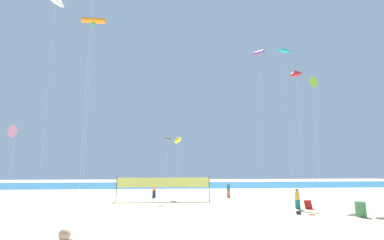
{
  "coord_description": "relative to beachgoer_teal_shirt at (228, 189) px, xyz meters",
  "views": [
    {
      "loc": [
        -0.39,
        -16.66,
        3.11
      ],
      "look_at": [
        1.85,
        10.17,
        7.81
      ],
      "focal_mm": 25.66,
      "sensor_mm": 36.0,
      "label": 1
    }
  ],
  "objects": [
    {
      "name": "ground_plane",
      "position": [
        -6.05,
        -13.32,
        -0.82
      ],
      "size": [
        120.0,
        120.0,
        0.0
      ],
      "primitive_type": "plane",
      "color": "beige"
    },
    {
      "name": "ocean_band",
      "position": [
        -6.05,
        22.4,
        -0.82
      ],
      "size": [
        120.0,
        20.0,
        0.01
      ],
      "primitive_type": "cube",
      "color": "#1E6B99",
      "rests_on": "ground"
    },
    {
      "name": "beachgoer_teal_shirt",
      "position": [
        0.0,
        0.0,
        0.0
      ],
      "size": [
        0.35,
        0.35,
        1.54
      ],
      "rotation": [
        0.0,
        0.0,
        4.45
      ],
      "color": "#EA7260",
      "rests_on": "ground"
    },
    {
      "name": "beachgoer_mustard_shirt",
      "position": [
        3.49,
        -8.86,
        -0.01
      ],
      "size": [
        0.35,
        0.35,
        1.53
      ],
      "rotation": [
        0.0,
        0.0,
        0.13
      ],
      "color": "#19727A",
      "rests_on": "ground"
    },
    {
      "name": "beachgoer_coral_shirt",
      "position": [
        -7.97,
        0.16,
        0.03
      ],
      "size": [
        0.37,
        0.37,
        1.6
      ],
      "rotation": [
        0.0,
        0.0,
        2.61
      ],
      "color": "navy",
      "rests_on": "ground"
    },
    {
      "name": "folding_beach_chair",
      "position": [
        3.23,
        -11.13,
        -0.36
      ],
      "size": [
        0.52,
        0.65,
        0.89
      ],
      "rotation": [
        0.0,
        0.0,
        0.34
      ],
      "color": "red",
      "rests_on": "ground"
    },
    {
      "name": "trash_barrel",
      "position": [
        6.0,
        -12.46,
        -0.35
      ],
      "size": [
        0.64,
        0.64,
        0.94
      ],
      "primitive_type": "cylinder",
      "color": "#3F7F4C",
      "rests_on": "ground"
    },
    {
      "name": "volleyball_net",
      "position": [
        -6.93,
        -2.83,
        0.82
      ],
      "size": [
        8.94,
        0.13,
        2.4
      ],
      "color": "#4C4C51",
      "rests_on": "ground"
    },
    {
      "name": "beach_handbag",
      "position": [
        2.39,
        -11.24,
        -0.71
      ],
      "size": [
        0.29,
        0.15,
        0.23
      ],
      "primitive_type": "cube",
      "color": "#2D2D33",
      "rests_on": "ground"
    },
    {
      "name": "kite_yellow_inflatable",
      "position": [
        -5.48,
        1.13,
        5.37
      ],
      "size": [
        1.2,
        1.54,
        6.62
      ],
      "color": "silver",
      "rests_on": "ground"
    },
    {
      "name": "kite_black_diamond",
      "position": [
        -6.55,
        -1.94,
        5.28
      ],
      "size": [
        0.79,
        0.79,
        6.3
      ],
      "color": "silver",
      "rests_on": "ground"
    },
    {
      "name": "kite_red_inflatable",
      "position": [
        7.49,
        -1.95,
        12.52
      ],
      "size": [
        1.59,
        0.73,
        13.83
      ],
      "color": "silver",
      "rests_on": "ground"
    },
    {
      "name": "kite_lime_delta",
      "position": [
        7.73,
        -4.69,
        10.69
      ],
      "size": [
        1.19,
        0.75,
        12.08
      ],
      "color": "silver",
      "rests_on": "ground"
    },
    {
      "name": "kite_orange_tube",
      "position": [
        -13.29,
        -6.92,
        15.12
      ],
      "size": [
        2.03,
        0.53,
        16.24
      ],
      "color": "silver",
      "rests_on": "ground"
    },
    {
      "name": "kite_cyan_inflatable",
      "position": [
        7.26,
        0.17,
        16.18
      ],
      "size": [
        1.56,
        0.82,
        17.49
      ],
      "color": "silver",
      "rests_on": "ground"
    },
    {
      "name": "kite_white_inflatable",
      "position": [
        -18.45,
        -2.8,
        19.45
      ],
      "size": [
        1.72,
        1.92,
        20.82
      ],
      "color": "silver",
      "rests_on": "ground"
    },
    {
      "name": "kite_violet_tube",
      "position": [
        4.8,
        2.13,
        16.66
      ],
      "size": [
        1.24,
        1.24,
        17.8
      ],
      "color": "silver",
      "rests_on": "ground"
    },
    {
      "name": "kite_pink_delta",
      "position": [
        -19.45,
        -5.86,
        5.31
      ],
      "size": [
        1.17,
        0.85,
        6.67
      ],
      "color": "silver",
      "rests_on": "ground"
    }
  ]
}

